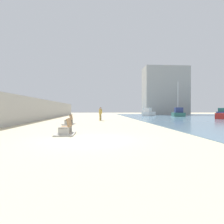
# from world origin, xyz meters

# --- Properties ---
(ground_plane) EXTENTS (120.00, 120.00, 0.00)m
(ground_plane) POSITION_xyz_m (0.00, 18.00, 0.00)
(ground_plane) COLOR beige
(seawall) EXTENTS (0.80, 64.00, 2.90)m
(seawall) POSITION_xyz_m (-7.50, 18.00, 1.45)
(seawall) COLOR #ADAAA3
(seawall) RESTS_ON ground
(bench_near) EXTENTS (1.12, 2.11, 0.98)m
(bench_near) POSITION_xyz_m (-1.40, 2.20, 0.23)
(bench_near) COLOR #ADAAA3
(bench_near) RESTS_ON ground
(bench_far) EXTENTS (1.12, 2.11, 0.98)m
(bench_far) POSITION_xyz_m (-2.35, 10.57, 0.23)
(bench_far) COLOR #ADAAA3
(bench_far) RESTS_ON ground
(person_walking) EXTENTS (0.43, 0.37, 1.78)m
(person_walking) POSITION_xyz_m (0.90, 17.68, 1.05)
(person_walking) COLOR #333338
(person_walking) RESTS_ON ground
(person_standing) EXTENTS (0.29, 0.50, 1.66)m
(person_standing) POSITION_xyz_m (0.82, 16.85, 0.96)
(person_standing) COLOR gold
(person_standing) RESTS_ON ground
(boat_far_right) EXTENTS (4.28, 4.96, 1.75)m
(boat_far_right) POSITION_xyz_m (29.45, 35.83, 0.69)
(boat_far_right) COLOR navy
(boat_far_right) RESTS_ON water_bay
(boat_outer) EXTENTS (2.97, 4.49, 7.18)m
(boat_outer) POSITION_xyz_m (17.09, 31.01, 0.73)
(boat_outer) COLOR #337060
(boat_outer) RESTS_ON water_bay
(boat_far_left) EXTENTS (4.26, 5.62, 1.77)m
(boat_far_left) POSITION_xyz_m (11.99, 35.32, 0.69)
(boat_far_left) COLOR white
(boat_far_left) RESTS_ON water_bay
(harbor_building) EXTENTS (12.00, 6.00, 13.17)m
(harbor_building) POSITION_xyz_m (19.36, 46.00, 6.58)
(harbor_building) COLOR #9E9E99
(harbor_building) RESTS_ON ground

